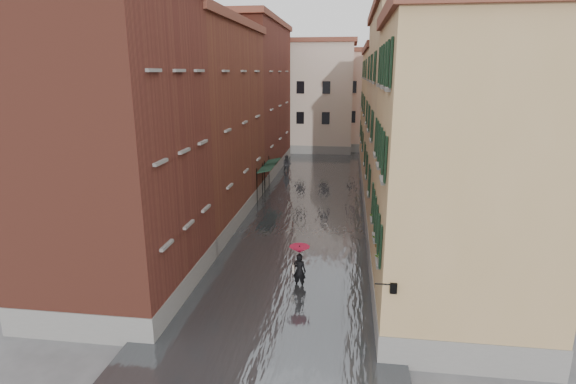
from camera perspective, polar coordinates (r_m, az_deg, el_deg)
The scene contains 16 objects.
ground at distance 21.97m, azimuth -0.27°, elevation -11.27°, with size 120.00×120.00×0.00m, color #535456.
floodwater at distance 34.01m, azimuth 2.78°, elevation -1.45°, with size 10.00×60.00×0.20m, color #4B4E53.
building_left_near at distance 20.30m, azimuth -21.17°, elevation 4.85°, with size 6.00×8.00×13.00m, color brown.
building_left_mid at distance 30.33m, azimuth -11.18°, elevation 8.14°, with size 6.00×14.00×12.50m, color brown.
building_left_far at distance 44.67m, azimuth -4.98°, elevation 11.45°, with size 6.00×16.00×14.00m, color brown.
building_right_near at distance 18.45m, azimuth 20.86°, elevation 1.56°, with size 6.00×8.00×11.50m, color tan.
building_right_mid at distance 29.00m, azimuth 16.28°, elevation 8.03°, with size 6.00×14.00×13.00m, color tan.
building_right_far at distance 43.89m, azimuth 13.45°, elevation 9.41°, with size 6.00×16.00×11.50m, color tan.
building_end_cream at distance 57.88m, azimuth 2.07°, elevation 11.80°, with size 12.00×9.00×13.00m, color #B9A893.
building_end_pink at distance 59.71m, azimuth 11.06°, elevation 11.16°, with size 10.00×9.00×12.00m, color tan.
awning_near at distance 34.86m, azimuth -2.74°, elevation 2.97°, with size 1.09×3.11×2.80m.
awning_far at distance 36.91m, azimuth -2.14°, elevation 3.66°, with size 1.09×3.04×2.80m.
wall_lantern at distance 15.17m, azimuth 13.16°, elevation -11.72°, with size 0.71×0.22×0.35m.
window_planters at distance 18.63m, azimuth 11.54°, elevation -4.80°, with size 0.59×5.63×0.84m.
pedestrian_main at distance 20.84m, azimuth 1.46°, elevation -9.01°, with size 0.96×0.96×2.06m.
pedestrian_far at distance 44.11m, azimuth -0.13°, elevation 3.49°, with size 0.90×0.70×1.84m, color black.
Camera 1 is at (2.75, -19.51, 9.73)m, focal length 28.00 mm.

